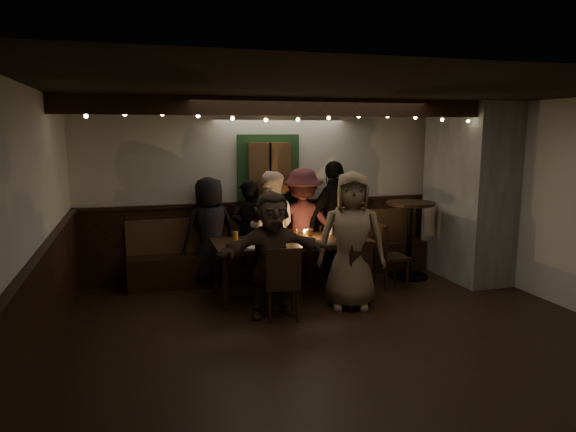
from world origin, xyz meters
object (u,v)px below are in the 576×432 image
object	(u,v)px
person_e	(335,219)
person_f	(272,254)
person_a	(210,231)
person_b	(249,232)
high_top	(410,230)
person_d	(302,224)
person_c	(270,228)
person_g	(351,240)
chair_end	(386,251)
chair_near_right	(355,270)
dining_table	(292,245)
chair_near_left	(283,280)

from	to	relation	value
person_e	person_f	size ratio (longest dim) A/B	1.16
person_a	person_b	bearing A→B (deg)	155.52
high_top	person_d	xyz separation A→B (m)	(-1.57, 0.40, 0.10)
person_c	person_f	xyz separation A→B (m)	(-0.32, -1.33, -0.06)
person_e	person_g	distance (m)	1.44
high_top	person_g	size ratio (longest dim) A/B	0.67
person_a	high_top	bearing A→B (deg)	156.26
chair_end	high_top	world-z (taller)	high_top
chair_near_right	chair_end	xyz separation A→B (m)	(0.75, 0.65, 0.05)
person_a	dining_table	bearing A→B (deg)	127.52
person_c	person_d	bearing A→B (deg)	-154.59
dining_table	chair_end	distance (m)	1.38
chair_near_left	person_g	bearing A→B (deg)	12.91
chair_end	person_f	size ratio (longest dim) A/B	0.61
chair_near_left	person_d	world-z (taller)	person_d
chair_near_left	person_a	xyz separation A→B (m)	(-0.60, 1.69, 0.28)
chair_near_left	person_f	distance (m)	0.34
person_f	person_a	bearing A→B (deg)	108.30
chair_near_left	person_e	distance (m)	2.10
chair_end	person_a	distance (m)	2.52
chair_end	person_a	size ratio (longest dim) A/B	0.59
chair_near_right	person_g	size ratio (longest dim) A/B	0.49
chair_near_right	chair_end	size ratio (longest dim) A/B	0.90
person_b	person_d	size ratio (longest dim) A/B	0.92
person_b	person_f	distance (m)	1.38
person_a	person_g	world-z (taller)	person_g
person_f	person_b	bearing A→B (deg)	87.78
person_f	chair_end	bearing A→B (deg)	17.72
person_c	person_a	bearing A→B (deg)	7.86
dining_table	person_e	bearing A→B (deg)	38.06
chair_near_left	person_g	size ratio (longest dim) A/B	0.52
chair_near_left	person_a	size ratio (longest dim) A/B	0.57
person_b	person_g	world-z (taller)	person_g
person_a	person_b	world-z (taller)	person_a
person_a	person_e	xyz separation A→B (m)	(1.89, -0.07, 0.10)
dining_table	chair_near_left	xyz separation A→B (m)	(-0.39, -0.91, -0.19)
person_a	chair_near_right	bearing A→B (deg)	122.76
person_f	person_c	bearing A→B (deg)	74.87
high_top	person_a	bearing A→B (deg)	170.96
chair_end	person_c	distance (m)	1.68
person_b	person_e	xyz separation A→B (m)	(1.34, 0.02, 0.12)
person_b	person_f	bearing A→B (deg)	93.26
dining_table	person_b	distance (m)	0.82
dining_table	chair_near_left	distance (m)	1.01
chair_near_right	person_d	size ratio (longest dim) A/B	0.51
chair_near_left	person_c	distance (m)	1.60
chair_end	chair_near_left	bearing A→B (deg)	-154.12
chair_near_left	chair_near_right	bearing A→B (deg)	11.62
high_top	person_d	size ratio (longest dim) A/B	0.70
person_d	person_e	size ratio (longest dim) A/B	0.94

